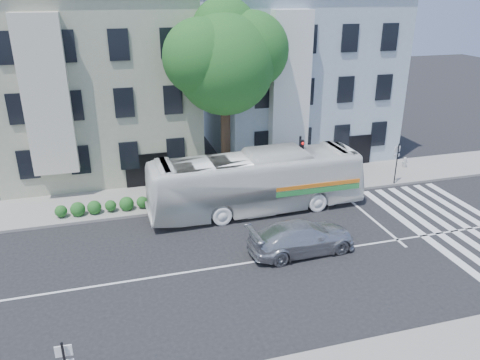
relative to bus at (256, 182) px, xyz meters
name	(u,v)px	position (x,y,z in m)	size (l,w,h in m)	color
ground	(272,259)	(-0.87, -5.20, -1.66)	(120.00, 120.00, 0.00)	black
sidewalk_far	(228,191)	(-0.87, 2.80, -1.58)	(80.00, 4.00, 0.15)	gray
building_left	(98,86)	(-7.87, 9.80, 3.84)	(12.00, 10.00, 11.00)	#ADAE92
building_right	(296,76)	(6.13, 9.80, 3.84)	(12.00, 10.00, 11.00)	#9BAAB9
street_tree	(225,58)	(-0.81, 3.54, 6.17)	(7.30, 5.90, 11.10)	#2D2116
bus	(256,182)	(0.00, 0.00, 0.00)	(11.91, 2.79, 3.32)	white
sedan	(302,237)	(0.66, -4.90, -0.92)	(5.08, 2.07, 1.48)	silver
hedge	(142,202)	(-6.10, 1.60, -1.16)	(8.50, 0.84, 0.70)	#306520
traffic_signal	(300,159)	(2.88, 0.84, 0.76)	(0.38, 0.51, 3.74)	black
fire_hydrant	(405,162)	(11.65, 3.26, -1.14)	(0.40, 0.23, 0.72)	#AFB0AC
far_sign_pole	(397,159)	(9.34, 0.94, 0.12)	(0.46, 0.21, 2.59)	black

